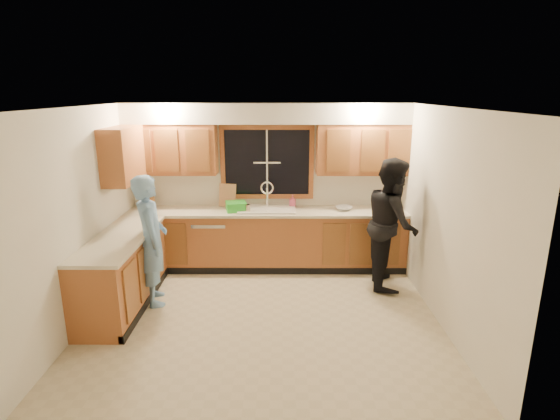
% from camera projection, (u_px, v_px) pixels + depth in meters
% --- Properties ---
extents(floor, '(4.20, 4.20, 0.00)m').
position_uv_depth(floor, '(263.00, 317.00, 5.32)').
color(floor, beige).
rests_on(floor, ground).
extents(ceiling, '(4.20, 4.20, 0.00)m').
position_uv_depth(ceiling, '(261.00, 107.00, 4.66)').
color(ceiling, silver).
extents(wall_back, '(4.20, 0.00, 4.20)m').
position_uv_depth(wall_back, '(267.00, 185.00, 6.82)').
color(wall_back, silver).
rests_on(wall_back, ground).
extents(wall_left, '(0.00, 3.80, 3.80)m').
position_uv_depth(wall_left, '(79.00, 219.00, 4.99)').
color(wall_left, silver).
rests_on(wall_left, ground).
extents(wall_right, '(0.00, 3.80, 3.80)m').
position_uv_depth(wall_right, '(446.00, 219.00, 4.98)').
color(wall_right, silver).
rests_on(wall_right, ground).
extents(base_cabinets_back, '(4.20, 0.60, 0.88)m').
position_uv_depth(base_cabinets_back, '(267.00, 240.00, 6.75)').
color(base_cabinets_back, '#A95E31').
rests_on(base_cabinets_back, ground).
extents(base_cabinets_left, '(0.60, 1.90, 0.88)m').
position_uv_depth(base_cabinets_left, '(123.00, 272.00, 5.55)').
color(base_cabinets_left, '#A95E31').
rests_on(base_cabinets_left, ground).
extents(countertop_back, '(4.20, 0.63, 0.04)m').
position_uv_depth(countertop_back, '(267.00, 212.00, 6.61)').
color(countertop_back, beige).
rests_on(countertop_back, base_cabinets_back).
extents(countertop_left, '(0.63, 1.90, 0.04)m').
position_uv_depth(countertop_left, '(120.00, 238.00, 5.42)').
color(countertop_left, beige).
rests_on(countertop_left, base_cabinets_left).
extents(upper_cabinets_left, '(1.35, 0.33, 0.75)m').
position_uv_depth(upper_cabinets_left, '(171.00, 149.00, 6.51)').
color(upper_cabinets_left, '#A95E31').
rests_on(upper_cabinets_left, wall_back).
extents(upper_cabinets_right, '(1.35, 0.33, 0.75)m').
position_uv_depth(upper_cabinets_right, '(362.00, 149.00, 6.51)').
color(upper_cabinets_right, '#A95E31').
rests_on(upper_cabinets_right, wall_back).
extents(upper_cabinets_return, '(0.33, 0.90, 0.75)m').
position_uv_depth(upper_cabinets_return, '(123.00, 155.00, 5.92)').
color(upper_cabinets_return, '#A95E31').
rests_on(upper_cabinets_return, wall_left).
extents(soffit, '(4.20, 0.35, 0.30)m').
position_uv_depth(soffit, '(266.00, 113.00, 6.36)').
color(soffit, silver).
rests_on(soffit, wall_back).
extents(window_frame, '(1.44, 0.03, 1.14)m').
position_uv_depth(window_frame, '(267.00, 163.00, 6.72)').
color(window_frame, black).
rests_on(window_frame, wall_back).
extents(sink, '(0.86, 0.52, 0.57)m').
position_uv_depth(sink, '(267.00, 213.00, 6.64)').
color(sink, silver).
rests_on(sink, countertop_back).
extents(dishwasher, '(0.60, 0.56, 0.82)m').
position_uv_depth(dishwasher, '(212.00, 242.00, 6.75)').
color(dishwasher, silver).
rests_on(dishwasher, floor).
extents(stove, '(0.58, 0.75, 0.90)m').
position_uv_depth(stove, '(105.00, 291.00, 4.99)').
color(stove, silver).
rests_on(stove, floor).
extents(man, '(0.59, 0.72, 1.69)m').
position_uv_depth(man, '(151.00, 240.00, 5.51)').
color(man, '#74A5DC').
rests_on(man, floor).
extents(woman, '(0.78, 0.95, 1.81)m').
position_uv_depth(woman, '(392.00, 223.00, 6.01)').
color(woman, black).
rests_on(woman, floor).
extents(knife_block, '(0.15, 0.13, 0.24)m').
position_uv_depth(knife_block, '(150.00, 200.00, 6.72)').
color(knife_block, brown).
rests_on(knife_block, countertop_back).
extents(cutting_board, '(0.28, 0.14, 0.35)m').
position_uv_depth(cutting_board, '(227.00, 195.00, 6.79)').
color(cutting_board, tan).
rests_on(cutting_board, countertop_back).
extents(dish_crate, '(0.35, 0.33, 0.14)m').
position_uv_depth(dish_crate, '(236.00, 206.00, 6.56)').
color(dish_crate, green).
rests_on(dish_crate, countertop_back).
extents(soap_bottle, '(0.11, 0.11, 0.19)m').
position_uv_depth(soap_bottle, '(293.00, 201.00, 6.77)').
color(soap_bottle, '#D35075').
rests_on(soap_bottle, countertop_back).
extents(bowl, '(0.32, 0.32, 0.06)m').
position_uv_depth(bowl, '(344.00, 208.00, 6.61)').
color(bowl, silver).
rests_on(bowl, countertop_back).
extents(can_left, '(0.08, 0.08, 0.11)m').
position_uv_depth(can_left, '(245.00, 208.00, 6.51)').
color(can_left, '#BDAC91').
rests_on(can_left, countertop_back).
extents(can_right, '(0.09, 0.09, 0.13)m').
position_uv_depth(can_right, '(248.00, 209.00, 6.46)').
color(can_right, '#BDAC91').
rests_on(can_right, countertop_back).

